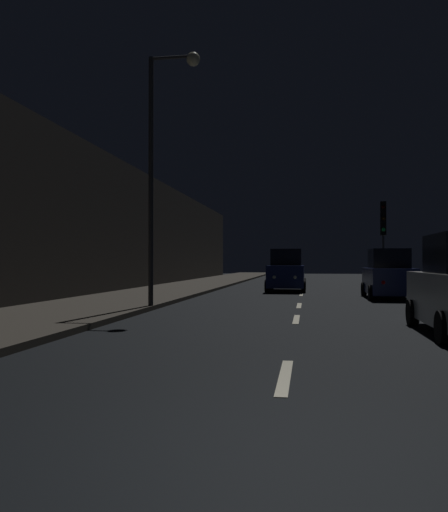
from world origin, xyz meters
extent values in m
cube|color=black|center=(0.00, 24.50, -0.01)|extent=(26.01, 84.00, 0.02)
cube|color=#38332B|center=(-6.80, 24.50, 0.07)|extent=(4.40, 84.00, 0.15)
cube|color=#2D2B28|center=(-9.40, 21.00, 3.37)|extent=(0.80, 63.00, 6.75)
cube|color=beige|center=(0.00, 3.00, 0.01)|extent=(0.16, 2.20, 0.01)
cube|color=beige|center=(0.00, 10.06, 0.01)|extent=(0.16, 2.20, 0.01)
cube|color=beige|center=(0.00, 14.53, 0.01)|extent=(0.16, 2.20, 0.01)
cube|color=beige|center=(0.00, 20.89, 0.01)|extent=(0.16, 2.20, 0.01)
cube|color=beige|center=(0.00, 27.63, 0.01)|extent=(0.16, 2.20, 0.01)
cube|color=beige|center=(0.00, 30.61, 0.01)|extent=(0.16, 2.20, 0.01)
cylinder|color=#38383A|center=(4.50, 26.02, 1.53)|extent=(0.12, 0.12, 3.07)
cube|color=black|center=(4.50, 26.02, 4.02)|extent=(0.32, 0.35, 1.90)
sphere|color=black|center=(4.50, 25.84, 4.65)|extent=(0.22, 0.22, 0.22)
sphere|color=black|center=(4.50, 25.84, 4.02)|extent=(0.22, 0.22, 0.22)
sphere|color=#19D84C|center=(4.50, 25.84, 3.38)|extent=(0.22, 0.22, 0.22)
cylinder|color=#2D2D30|center=(-4.70, 12.04, 4.10)|extent=(0.16, 0.16, 8.21)
cylinder|color=#2D2D30|center=(-4.00, 12.04, 8.16)|extent=(1.40, 0.10, 0.10)
sphere|color=beige|center=(-3.30, 12.04, 8.06)|extent=(0.44, 0.44, 0.44)
cube|color=#141E51|center=(-0.83, 23.86, 0.81)|extent=(1.87, 4.37, 1.15)
cube|color=black|center=(-0.83, 24.02, 1.82)|extent=(1.59, 2.19, 0.87)
cylinder|color=black|center=(0.09, 22.33, 0.33)|extent=(0.23, 0.67, 0.67)
cylinder|color=black|center=(-1.75, 22.33, 0.33)|extent=(0.23, 0.67, 0.67)
cylinder|color=black|center=(0.09, 25.39, 0.33)|extent=(0.23, 0.67, 0.67)
cylinder|color=black|center=(-1.75, 25.39, 0.33)|extent=(0.23, 0.67, 0.67)
sphere|color=white|center=(-0.31, 21.72, 0.81)|extent=(0.19, 0.19, 0.19)
sphere|color=white|center=(-1.34, 21.72, 0.81)|extent=(0.19, 0.19, 0.19)
sphere|color=red|center=(-0.31, 26.01, 0.81)|extent=(0.19, 0.19, 0.19)
sphere|color=red|center=(-1.34, 26.01, 0.81)|extent=(0.19, 0.19, 0.19)
cube|color=#141E51|center=(3.70, 18.90, 0.76)|extent=(1.76, 4.11, 1.08)
cube|color=black|center=(3.70, 18.76, 1.71)|extent=(1.50, 2.05, 0.82)
cylinder|color=black|center=(2.84, 20.34, 0.31)|extent=(0.22, 0.63, 0.63)
cylinder|color=black|center=(4.57, 20.34, 0.31)|extent=(0.22, 0.63, 0.63)
cylinder|color=black|center=(2.84, 17.47, 0.31)|extent=(0.22, 0.63, 0.63)
cylinder|color=black|center=(4.57, 17.47, 0.31)|extent=(0.22, 0.63, 0.63)
sphere|color=slate|center=(3.22, 20.92, 0.76)|extent=(0.18, 0.18, 0.18)
sphere|color=slate|center=(4.19, 20.92, 0.76)|extent=(0.18, 0.18, 0.18)
sphere|color=red|center=(3.22, 16.89, 0.76)|extent=(0.18, 0.18, 0.18)
sphere|color=red|center=(4.19, 16.89, 0.76)|extent=(0.18, 0.18, 0.18)
cylinder|color=black|center=(2.83, 9.14, 0.32)|extent=(0.22, 0.64, 0.64)
cylinder|color=black|center=(2.83, 6.22, 0.32)|extent=(0.22, 0.64, 0.64)
sphere|color=slate|center=(3.21, 9.73, 0.77)|extent=(0.18, 0.18, 0.18)
camera|label=1|loc=(0.31, -4.02, 1.55)|focal=36.21mm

